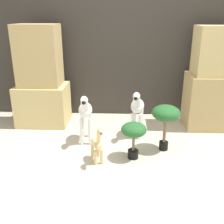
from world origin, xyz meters
TOP-DOWN VIEW (x-y plane):
  - ground_plane at (0.00, 0.00)m, footprint 14.00×14.00m
  - wall_back at (0.00, 1.71)m, footprint 6.40×0.08m
  - rock_pillar_left at (-1.29, 1.21)m, footprint 0.76×0.57m
  - rock_pillar_right at (1.29, 1.21)m, footprint 0.76×0.57m
  - zebra_right at (0.15, 0.79)m, footprint 0.23×0.47m
  - zebra_left at (-0.53, 0.59)m, footprint 0.21×0.47m
  - giraffe_figurine at (-0.33, 0.06)m, footprint 0.20×0.35m
  - potted_palm_front at (0.09, 0.17)m, footprint 0.30×0.30m
  - potted_palm_back at (0.48, 0.40)m, footprint 0.35×0.35m

SIDE VIEW (x-z plane):
  - ground_plane at x=0.00m, z-range 0.00..0.00m
  - giraffe_figurine at x=-0.33m, z-range -0.01..0.48m
  - potted_palm_front at x=0.09m, z-range 0.11..0.57m
  - zebra_right at x=0.15m, z-range 0.08..0.77m
  - zebra_left at x=-0.53m, z-range 0.08..0.77m
  - potted_palm_back at x=0.48m, z-range 0.17..0.77m
  - rock_pillar_left at x=-1.29m, z-range -0.08..1.42m
  - rock_pillar_right at x=1.29m, z-range -0.06..1.43m
  - wall_back at x=0.00m, z-range 0.00..2.20m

